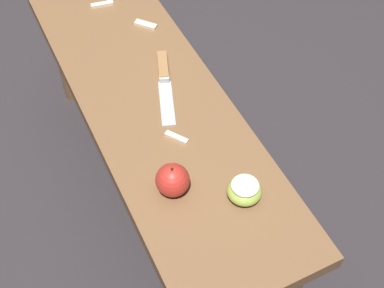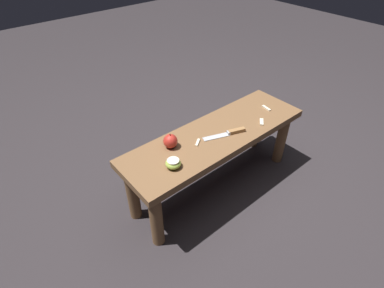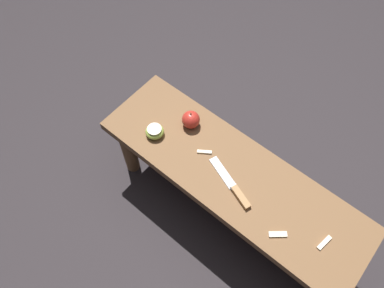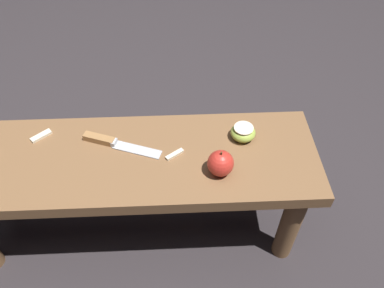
{
  "view_description": "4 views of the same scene",
  "coord_description": "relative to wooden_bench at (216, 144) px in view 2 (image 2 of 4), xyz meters",
  "views": [
    {
      "loc": [
        0.83,
        -0.3,
        1.34
      ],
      "look_at": [
        0.18,
        0.01,
        0.42
      ],
      "focal_mm": 50.0,
      "sensor_mm": 36.0,
      "label": 1
    },
    {
      "loc": [
        0.93,
        0.9,
        1.34
      ],
      "look_at": [
        0.18,
        0.01,
        0.42
      ],
      "focal_mm": 28.0,
      "sensor_mm": 36.0,
      "label": 2
    },
    {
      "loc": [
        -0.28,
        0.57,
        1.65
      ],
      "look_at": [
        0.18,
        0.01,
        0.42
      ],
      "focal_mm": 35.0,
      "sensor_mm": 36.0,
      "label": 3
    },
    {
      "loc": [
        0.15,
        -0.7,
        1.2
      ],
      "look_at": [
        0.18,
        0.01,
        0.42
      ],
      "focal_mm": 35.0,
      "sensor_mm": 36.0,
      "label": 4
    }
  ],
  "objects": [
    {
      "name": "apple_slice_near_knife",
      "position": [
        -0.4,
        0.01,
        0.08
      ],
      "size": [
        0.02,
        0.06,
        0.01
      ],
      "color": "beige",
      "rests_on": "wooden_bench"
    },
    {
      "name": "ground_plane",
      "position": [
        0.0,
        0.0,
        -0.32
      ],
      "size": [
        8.0,
        8.0,
        0.0
      ],
      "primitive_type": "plane",
      "color": "#2D282B"
    },
    {
      "name": "wooden_bench",
      "position": [
        0.0,
        0.0,
        0.0
      ],
      "size": [
        1.09,
        0.33,
        0.39
      ],
      "color": "brown",
      "rests_on": "ground_plane"
    },
    {
      "name": "apple_cut",
      "position": [
        0.34,
        0.06,
        0.1
      ],
      "size": [
        0.07,
        0.07,
        0.04
      ],
      "color": "#9EB747",
      "rests_on": "wooden_bench"
    },
    {
      "name": "apple_slice_near_bowl",
      "position": [
        -0.26,
        0.09,
        0.08
      ],
      "size": [
        0.06,
        0.06,
        0.01
      ],
      "color": "beige",
      "rests_on": "wooden_bench"
    },
    {
      "name": "apple_whole",
      "position": [
        0.26,
        -0.07,
        0.11
      ],
      "size": [
        0.07,
        0.07,
        0.08
      ],
      "color": "red",
      "rests_on": "wooden_bench"
    },
    {
      "name": "apple_slice_center",
      "position": [
        0.13,
        0.0,
        0.08
      ],
      "size": [
        0.05,
        0.04,
        0.01
      ],
      "color": "beige",
      "rests_on": "wooden_bench"
    },
    {
      "name": "knife",
      "position": [
        -0.05,
        0.05,
        0.08
      ],
      "size": [
        0.23,
        0.11,
        0.02
      ],
      "rotation": [
        0.0,
        0.0,
        -0.35
      ],
      "color": "#B7BABF",
      "rests_on": "wooden_bench"
    }
  ]
}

